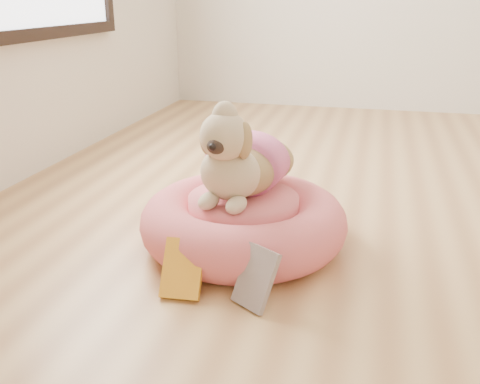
% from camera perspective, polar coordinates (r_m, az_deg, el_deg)
% --- Properties ---
extents(floor, '(4.50, 4.50, 0.00)m').
position_cam_1_polar(floor, '(2.25, 22.58, -3.50)').
color(floor, '#AE7A48').
rests_on(floor, ground).
extents(pet_bed, '(0.73, 0.73, 0.19)m').
position_cam_1_polar(pet_bed, '(1.90, 0.37, -3.20)').
color(pet_bed, '#E15859').
rests_on(pet_bed, floor).
extents(dog, '(0.40, 0.53, 0.36)m').
position_cam_1_polar(dog, '(1.83, 0.14, 5.03)').
color(dog, brown).
rests_on(dog, pet_bed).
extents(book_yellow, '(0.13, 0.14, 0.16)m').
position_cam_1_polar(book_yellow, '(1.62, -6.13, -8.13)').
color(book_yellow, yellow).
rests_on(book_yellow, floor).
extents(book_white, '(0.15, 0.14, 0.17)m').
position_cam_1_polar(book_white, '(1.55, 1.70, -9.14)').
color(book_white, white).
rests_on(book_white, floor).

